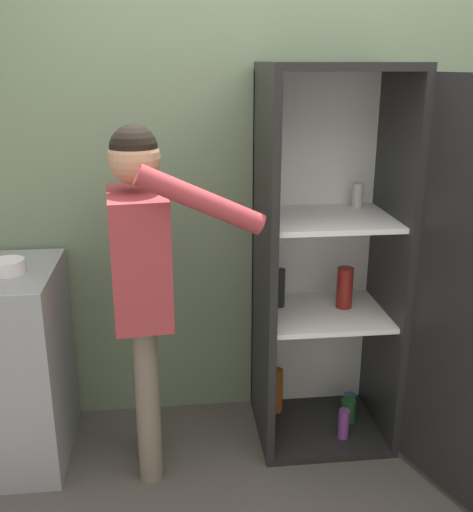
{
  "coord_description": "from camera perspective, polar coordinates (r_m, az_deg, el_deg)",
  "views": [
    {
      "loc": [
        -0.57,
        -1.94,
        1.81
      ],
      "look_at": [
        -0.28,
        0.65,
        0.95
      ],
      "focal_mm": 42.0,
      "sensor_mm": 36.0,
      "label": 1
    }
  ],
  "objects": [
    {
      "name": "person",
      "position": [
        2.53,
        -9.01,
        -0.76
      ],
      "size": [
        0.64,
        0.55,
        1.57
      ],
      "color": "#726656",
      "rests_on": "ground_plane"
    },
    {
      "name": "refrigerator",
      "position": [
        2.79,
        11.33,
        -1.47
      ],
      "size": [
        0.89,
        1.15,
        1.8
      ],
      "color": "black",
      "rests_on": "ground_plane"
    },
    {
      "name": "bowl",
      "position": [
        2.76,
        -20.95,
        -0.95
      ],
      "size": [
        0.14,
        0.14,
        0.06
      ],
      "color": "white",
      "rests_on": "counter"
    },
    {
      "name": "wall_back",
      "position": [
        3.02,
        4.62,
        7.91
      ],
      "size": [
        7.0,
        0.06,
        2.55
      ],
      "color": "gray",
      "rests_on": "ground_plane"
    }
  ]
}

